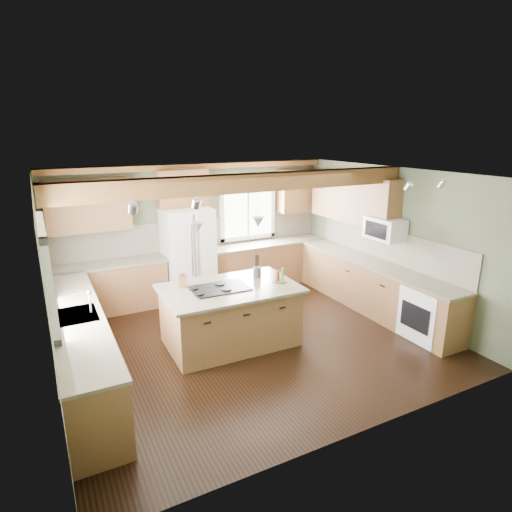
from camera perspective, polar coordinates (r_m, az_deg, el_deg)
floor at (r=6.93m, az=-0.56°, el=-11.04°), size 5.60×5.60×0.00m
ceiling at (r=6.19m, az=-0.62°, el=10.87°), size 5.60×5.60×0.00m
wall_back at (r=8.68m, az=-8.05°, el=3.59°), size 5.60×0.00×5.60m
wall_left at (r=5.82m, az=-26.13°, el=-4.35°), size 0.00×5.00×5.00m
wall_right at (r=8.05m, az=17.52°, el=1.99°), size 0.00×5.00×5.00m
ceiling_beam at (r=6.26m, az=-0.91°, el=9.74°), size 5.55×0.26×0.26m
soffit_trim at (r=8.40m, az=-8.16°, el=11.74°), size 5.55×0.20×0.10m
backsplash_back at (r=8.68m, az=-7.99°, el=2.99°), size 5.58×0.03×0.58m
backsplash_right at (r=8.10m, az=17.14°, el=1.44°), size 0.03×3.70×0.58m
base_cab_back_left at (r=8.24m, az=-18.93°, el=-4.09°), size 2.02×0.60×0.88m
counter_back_left at (r=8.09m, az=-19.23°, el=-1.03°), size 2.06×0.64×0.04m
base_cab_back_right at (r=9.22m, az=1.55°, el=-1.03°), size 2.62×0.60×0.88m
counter_back_right at (r=9.09m, az=1.57°, el=1.74°), size 2.66×0.64×0.04m
base_cab_left at (r=6.20m, az=-22.34°, el=-11.30°), size 0.60×3.70×0.88m
counter_left at (r=6.01m, az=-22.81°, el=-7.40°), size 0.64×3.74×0.04m
base_cab_right at (r=8.13m, az=15.24°, el=-4.03°), size 0.60×3.70×0.88m
counter_right at (r=7.99m, az=15.49°, el=-0.94°), size 0.64×3.74×0.04m
upper_cab_back_left at (r=7.96m, az=-21.50°, el=6.25°), size 1.40×0.35×0.90m
upper_cab_over_fridge at (r=8.27m, az=-9.85°, el=8.88°), size 0.96×0.35×0.70m
upper_cab_right at (r=8.46m, az=12.77°, el=7.51°), size 0.35×2.20×0.90m
upper_cab_back_corner at (r=9.41m, az=5.63°, el=8.68°), size 0.90×0.35×0.90m
window_left at (r=5.79m, az=-26.25°, el=-1.84°), size 0.04×1.60×1.05m
window_back at (r=9.04m, az=-1.16°, el=5.88°), size 1.10×0.04×1.00m
sink at (r=6.01m, az=-22.81°, el=-7.35°), size 0.50×0.65×0.03m
faucet at (r=5.97m, az=-21.24°, el=-5.84°), size 0.02×0.02×0.28m
dishwasher at (r=5.08m, az=-20.66°, el=-17.76°), size 0.60×0.60×0.84m
oven at (r=7.30m, az=22.05°, el=-7.14°), size 0.60×0.72×0.84m
microwave at (r=7.81m, az=16.77°, el=3.52°), size 0.40×0.70×0.38m
pendant_left at (r=6.05m, az=-7.86°, el=3.70°), size 0.18×0.18×0.16m
pendant_right at (r=6.41m, az=0.27°, el=4.56°), size 0.18×0.18×0.16m
refrigerator at (r=8.33m, az=-9.01°, el=0.18°), size 0.90×0.74×1.80m
island at (r=6.67m, az=-3.46°, el=-8.03°), size 1.93×1.20×0.88m
island_top at (r=6.49m, az=-3.53°, el=-4.33°), size 2.06×1.33×0.04m
cooktop at (r=6.43m, az=-4.84°, el=-4.30°), size 0.84×0.57×0.02m
knife_block at (r=6.53m, az=-9.75°, el=-3.38°), size 0.13×0.12×0.18m
utensil_crock at (r=6.88m, az=0.15°, el=-2.17°), size 0.15×0.15×0.17m
bottle_tray at (r=6.69m, az=3.20°, el=-2.58°), size 0.25×0.25×0.21m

